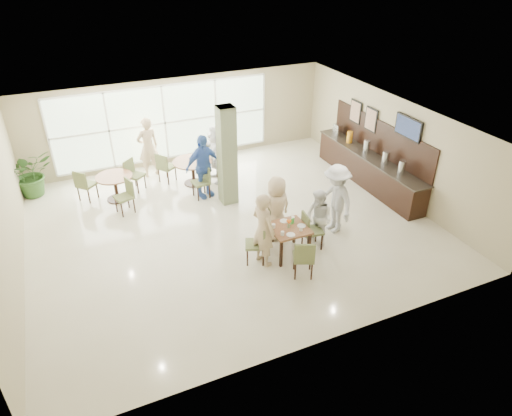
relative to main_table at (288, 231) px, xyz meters
name	(u,v)px	position (x,y,z in m)	size (l,w,h in m)	color
ground	(231,224)	(-0.77, 1.77, -0.65)	(10.00, 10.00, 0.00)	beige
room_shell	(229,166)	(-0.77, 1.77, 1.06)	(10.00, 10.00, 10.00)	white
window_bank	(165,123)	(-1.27, 6.23, 0.75)	(7.00, 0.04, 7.00)	silver
column	(227,156)	(-0.37, 2.97, 0.75)	(0.45, 0.45, 2.80)	#676F4D
main_table	(288,231)	(0.00, 0.00, 0.00)	(0.87, 0.87, 0.75)	brown
round_table_left	(115,182)	(-3.27, 4.37, -0.09)	(1.02, 1.02, 0.75)	brown
round_table_right	(193,166)	(-0.95, 4.44, -0.06)	(1.17, 1.17, 0.75)	brown
chairs_main_table	(286,237)	(-0.04, 0.01, -0.17)	(2.04, 2.19, 0.95)	olive
chairs_table_left	(115,185)	(-3.28, 4.32, -0.17)	(2.02, 1.80, 0.95)	olive
chairs_table_right	(194,170)	(-0.94, 4.41, -0.17)	(2.08, 1.96, 0.95)	olive
tabletop_clutter	(289,225)	(0.01, -0.01, 0.16)	(0.76, 0.78, 0.21)	white
buffet_counter	(369,167)	(3.93, 2.28, -0.09)	(0.64, 4.70, 1.95)	black
wall_tv	(408,127)	(4.17, 1.17, 1.50)	(0.06, 1.00, 0.58)	black
framed_art_a	(371,120)	(4.18, 2.77, 1.20)	(0.05, 0.55, 0.70)	black
framed_art_b	(356,112)	(4.18, 3.57, 1.20)	(0.05, 0.55, 0.70)	black
potted_plant	(30,174)	(-5.43, 5.66, 0.03)	(1.22, 1.22, 1.35)	#315B24
teen_left	(263,230)	(-0.67, -0.05, 0.25)	(0.66, 0.43, 1.80)	tan
teen_far	(277,208)	(0.07, 0.78, 0.18)	(0.81, 0.44, 1.66)	tan
teen_right	(319,219)	(0.84, 0.07, 0.09)	(0.72, 0.56, 1.47)	white
teen_standing	(336,199)	(1.55, 0.46, 0.27)	(1.18, 0.68, 1.83)	#B3B4B6
adult_a	(203,166)	(-0.90, 3.55, 0.30)	(1.10, 0.63, 1.88)	#3C63B4
adult_b	(216,154)	(-0.20, 4.37, 0.24)	(1.65, 0.71, 1.78)	white
adult_standing	(148,147)	(-2.02, 5.53, 0.31)	(0.70, 0.46, 1.92)	tan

